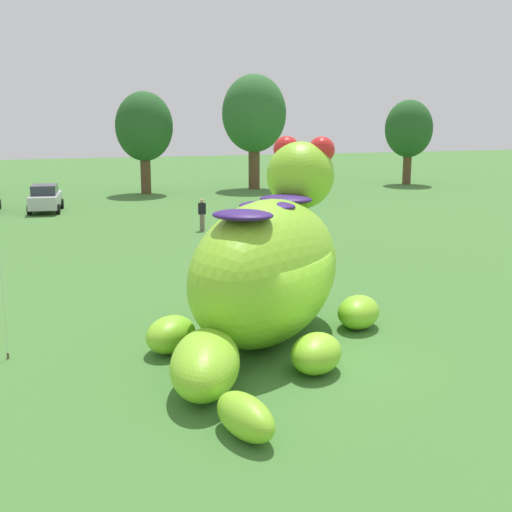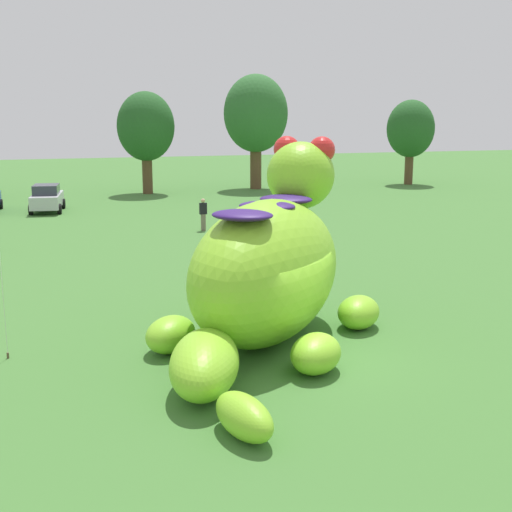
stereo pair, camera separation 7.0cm
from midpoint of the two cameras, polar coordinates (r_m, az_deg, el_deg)
name	(u,v)px [view 1 (the left image)]	position (r m, az deg, el deg)	size (l,w,h in m)	color
ground_plane	(315,357)	(17.93, 4.84, -8.41)	(160.00, 160.00, 0.00)	#427533
giant_inflatable_creature	(267,269)	(18.69, 0.84, -1.09)	(7.60, 10.28, 5.50)	#8CD12D
car_silver	(45,198)	(45.21, -17.23, 4.64)	(2.30, 4.27, 1.72)	#B7BABF
tree_mid_left	(144,127)	(53.29, -9.36, 10.57)	(4.35, 4.35, 7.72)	brown
tree_centre_left	(254,114)	(55.94, -0.20, 11.75)	(5.16, 5.16, 9.15)	brown
tree_centre	(409,129)	(60.92, 12.61, 10.29)	(4.06, 4.06, 7.20)	brown
spectator_mid_field	(202,215)	(36.43, -4.58, 3.46)	(0.38, 0.26, 1.71)	#726656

